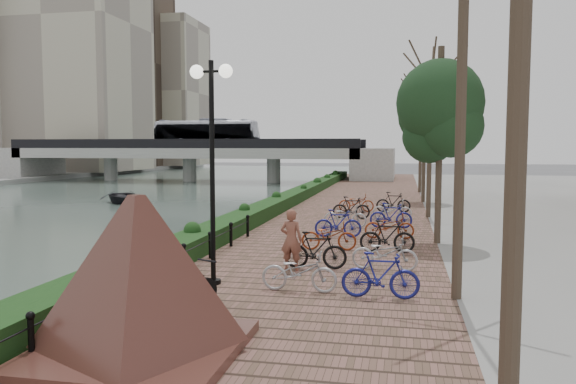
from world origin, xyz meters
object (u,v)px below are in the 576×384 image
(boat, at_px, (122,196))
(granite_monument, at_px, (138,274))
(lamppost, at_px, (212,125))
(motorcycle, at_px, (183,289))
(pedestrian, at_px, (291,240))

(boat, bearing_deg, granite_monument, -92.06)
(boat, bearing_deg, lamppost, -87.88)
(motorcycle, distance_m, boat, 27.52)
(motorcycle, relative_size, boat, 0.40)
(lamppost, xyz_separation_m, boat, (-13.72, 21.33, -3.80))
(pedestrian, relative_size, boat, 0.42)
(granite_monument, xyz_separation_m, motorcycle, (-0.15, 2.14, -0.78))
(motorcycle, height_order, boat, motorcycle)
(granite_monument, height_order, boat, granite_monument)
(motorcycle, relative_size, pedestrian, 0.97)
(granite_monument, relative_size, motorcycle, 2.74)
(lamppost, height_order, motorcycle, lamppost)
(lamppost, relative_size, boat, 1.34)
(motorcycle, xyz_separation_m, boat, (-13.94, 23.73, -0.57))
(motorcycle, bearing_deg, pedestrian, 95.26)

